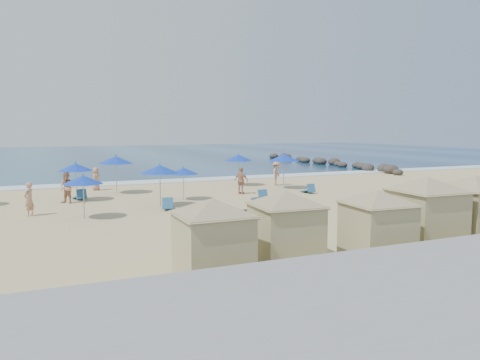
% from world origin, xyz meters
% --- Properties ---
extents(ground, '(160.00, 160.00, 0.00)m').
position_xyz_m(ground, '(0.00, 0.00, 0.00)').
color(ground, tan).
rests_on(ground, ground).
extents(ocean, '(160.00, 80.00, 0.06)m').
position_xyz_m(ocean, '(0.00, 55.00, 0.03)').
color(ocean, navy).
rests_on(ocean, ground).
extents(surf_line, '(160.00, 2.50, 0.08)m').
position_xyz_m(surf_line, '(0.00, 15.50, 0.04)').
color(surf_line, white).
rests_on(surf_line, ground).
extents(seawall, '(160.00, 6.10, 1.22)m').
position_xyz_m(seawall, '(0.00, -13.50, 0.65)').
color(seawall, gray).
rests_on(seawall, ground).
extents(rock_jetty, '(2.56, 26.66, 0.96)m').
position_xyz_m(rock_jetty, '(24.01, 24.90, 0.36)').
color(rock_jetty, '#292422').
rests_on(rock_jetty, ground).
extents(trash_bin, '(0.87, 0.87, 0.87)m').
position_xyz_m(trash_bin, '(0.45, -4.11, 0.43)').
color(trash_bin, black).
rests_on(trash_bin, ground).
extents(cabana_0, '(4.26, 4.26, 2.67)m').
position_xyz_m(cabana_0, '(-3.11, -9.68, 1.53)').
color(cabana_0, tan).
rests_on(cabana_0, ground).
extents(cabana_1, '(4.26, 4.26, 2.68)m').
position_xyz_m(cabana_1, '(-0.39, -9.12, 1.53)').
color(cabana_1, tan).
rests_on(cabana_1, ground).
extents(cabana_2, '(4.17, 4.17, 2.62)m').
position_xyz_m(cabana_2, '(2.67, -9.89, 1.50)').
color(cabana_2, tan).
rests_on(cabana_2, ground).
extents(cabana_3, '(4.67, 4.67, 2.93)m').
position_xyz_m(cabana_3, '(5.34, -9.38, 1.68)').
color(cabana_3, tan).
rests_on(cabana_3, ground).
extents(cabana_4, '(4.59, 4.59, 2.88)m').
position_xyz_m(cabana_4, '(7.74, -9.40, 1.65)').
color(cabana_4, tan).
rests_on(cabana_4, ground).
extents(umbrella_3, '(1.94, 1.94, 2.21)m').
position_xyz_m(umbrella_3, '(-5.67, 1.60, 1.92)').
color(umbrella_3, '#A5A8AD').
rests_on(umbrella_3, ground).
extents(umbrella_4, '(2.31, 2.31, 2.63)m').
position_xyz_m(umbrella_4, '(-2.80, 9.98, 2.28)').
color(umbrella_4, '#A5A8AD').
rests_on(umbrella_4, ground).
extents(umbrella_5, '(2.09, 2.09, 2.38)m').
position_xyz_m(umbrella_5, '(-5.55, 7.65, 2.07)').
color(umbrella_5, '#A5A8AD').
rests_on(umbrella_5, ground).
extents(umbrella_6, '(2.16, 2.16, 2.45)m').
position_xyz_m(umbrella_6, '(-1.40, 3.51, 2.13)').
color(umbrella_6, '#A5A8AD').
rests_on(umbrella_6, ground).
extents(umbrella_7, '(1.82, 1.82, 2.08)m').
position_xyz_m(umbrella_7, '(0.53, 5.38, 1.80)').
color(umbrella_7, '#A5A8AD').
rests_on(umbrella_7, ground).
extents(umbrella_8, '(2.18, 2.18, 2.48)m').
position_xyz_m(umbrella_8, '(6.46, 10.62, 2.15)').
color(umbrella_8, '#A5A8AD').
rests_on(umbrella_8, ground).
extents(umbrella_9, '(2.31, 2.31, 2.63)m').
position_xyz_m(umbrella_9, '(8.77, 7.64, 2.28)').
color(umbrella_9, '#A5A8AD').
rests_on(umbrella_9, ground).
extents(beach_chair_2, '(0.82, 1.40, 0.72)m').
position_xyz_m(beach_chair_2, '(-5.33, 7.96, 0.25)').
color(beach_chair_2, '#245885').
rests_on(beach_chair_2, ground).
extents(beach_chair_3, '(0.94, 1.43, 0.72)m').
position_xyz_m(beach_chair_3, '(-1.26, 2.38, 0.25)').
color(beach_chair_3, '#245885').
rests_on(beach_chair_3, ground).
extents(beach_chair_4, '(0.62, 1.35, 0.74)m').
position_xyz_m(beach_chair_4, '(4.72, 3.20, 0.26)').
color(beach_chair_4, '#245885').
rests_on(beach_chair_4, ground).
extents(beach_chair_5, '(0.61, 1.26, 0.68)m').
position_xyz_m(beach_chair_5, '(9.21, 4.89, 0.24)').
color(beach_chair_5, '#245885').
rests_on(beach_chair_5, ground).
extents(beachgoer_1, '(1.14, 1.13, 1.86)m').
position_xyz_m(beachgoer_1, '(-6.15, 6.88, 0.93)').
color(beachgoer_1, tan).
rests_on(beachgoer_1, ground).
extents(beachgoer_2, '(0.96, 1.12, 1.80)m').
position_xyz_m(beachgoer_2, '(4.83, 6.35, 0.90)').
color(beachgoer_2, tan).
rests_on(beachgoer_2, ground).
extents(beachgoer_3, '(1.34, 1.37, 1.89)m').
position_xyz_m(beachgoer_3, '(9.25, 9.63, 0.94)').
color(beachgoer_3, tan).
rests_on(beachgoer_3, ground).
extents(beachgoer_4, '(0.83, 0.95, 1.65)m').
position_xyz_m(beachgoer_4, '(-3.89, 12.24, 0.82)').
color(beachgoer_4, tan).
rests_on(beachgoer_4, ground).
extents(beachgoer_5, '(0.69, 0.75, 1.72)m').
position_xyz_m(beachgoer_5, '(-8.14, 3.43, 0.86)').
color(beachgoer_5, tan).
rests_on(beachgoer_5, ground).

